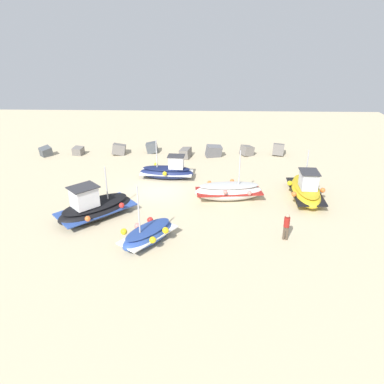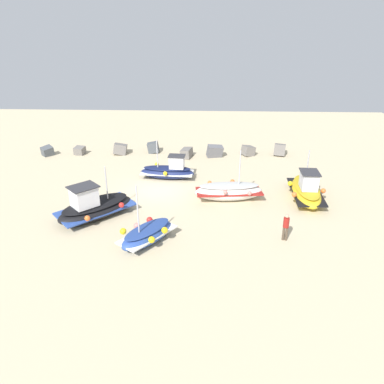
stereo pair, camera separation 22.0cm
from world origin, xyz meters
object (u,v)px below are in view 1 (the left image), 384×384
fishing_boat_0 (168,171)px  fishing_boat_4 (148,234)px  fishing_boat_2 (306,189)px  fishing_boat_1 (94,207)px  person_walking (287,225)px  fishing_boat_3 (229,191)px

fishing_boat_0 → fishing_boat_4: bearing=-86.9°
fishing_boat_2 → fishing_boat_0: bearing=-106.5°
fishing_boat_1 → fishing_boat_2: 13.93m
fishing_boat_4 → person_walking: (7.48, 0.56, 0.41)m
fishing_boat_3 → person_walking: 5.85m
fishing_boat_1 → fishing_boat_2: (13.55, 3.20, -0.03)m
fishing_boat_3 → person_walking: (2.83, -5.11, 0.30)m
fishing_boat_0 → fishing_boat_4: 9.28m
fishing_boat_0 → fishing_boat_1: 7.55m
fishing_boat_0 → person_walking: 11.35m
fishing_boat_1 → fishing_boat_3: 8.80m
fishing_boat_3 → person_walking: fishing_boat_3 is taller
fishing_boat_0 → fishing_boat_2: size_ratio=0.84×
fishing_boat_4 → person_walking: fishing_boat_4 is taller
fishing_boat_2 → fishing_boat_4: size_ratio=1.37×
person_walking → fishing_boat_2: bearing=168.6°
fishing_boat_2 → fishing_boat_4: 11.57m
fishing_boat_1 → fishing_boat_4: 4.63m
fishing_boat_2 → fishing_boat_1: bearing=-74.5°
fishing_boat_0 → fishing_boat_3: bearing=-34.7°
fishing_boat_0 → fishing_boat_2: 10.20m
fishing_boat_2 → fishing_boat_4: (-9.88, -6.02, -0.14)m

